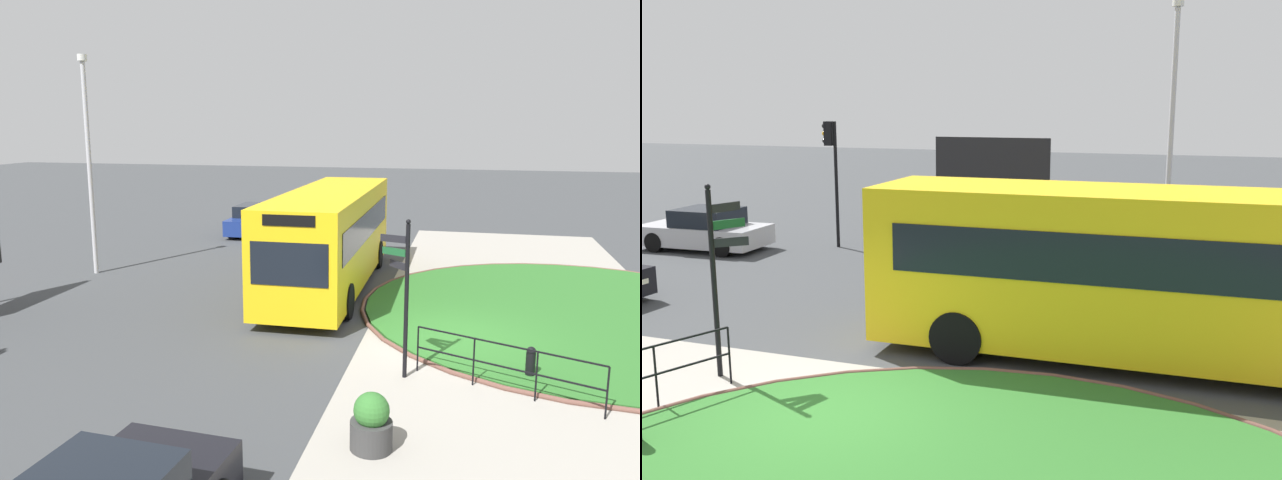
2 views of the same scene
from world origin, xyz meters
TOP-DOWN VIEW (x-y plane):
  - ground at (0.00, 0.00)m, footprint 120.00×120.00m
  - sidewalk_paving at (0.00, -1.95)m, footprint 32.00×8.11m
  - signpost_directional at (-2.57, 0.90)m, footprint 0.51×0.64m
  - bus_yellow at (4.27, 4.01)m, footprint 10.05×2.66m
  - car_near_lane at (-10.17, 9.90)m, footprint 4.19×2.03m
  - traffic_light_near at (-6.39, 11.66)m, footprint 0.49×0.29m
  - lamppost_tall at (4.20, 12.65)m, footprint 0.32×0.32m
  - billboard_left at (-1.43, 13.42)m, footprint 3.88×0.24m

SIDE VIEW (x-z plane):
  - ground at x=0.00m, z-range 0.00..0.00m
  - sidewalk_paving at x=0.00m, z-range 0.00..0.02m
  - car_near_lane at x=-10.17m, z-range -0.05..1.32m
  - bus_yellow at x=4.27m, z-range 0.12..3.31m
  - signpost_directional at x=-2.57m, z-range 0.25..3.66m
  - billboard_left at x=-1.43m, z-range 0.52..4.15m
  - traffic_light_near at x=-6.39m, z-range 0.95..5.10m
  - lamppost_tall at x=4.20m, z-range 0.29..7.90m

